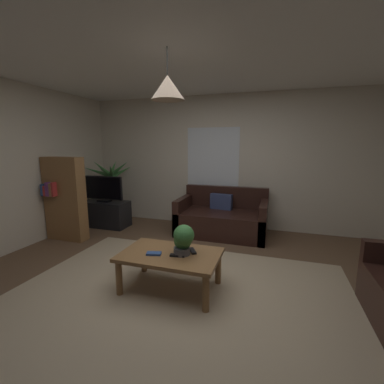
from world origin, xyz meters
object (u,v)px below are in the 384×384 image
(potted_plant_on_table, at_px, (183,239))
(bookshelf_corner, at_px, (65,199))
(book_on_table_0, at_px, (154,253))
(remote_on_table_0, at_px, (177,255))
(tv_stand, at_px, (106,214))
(tv, at_px, (104,189))
(coffee_table, at_px, (170,258))
(couch_under_window, at_px, (222,219))
(remote_on_table_1, at_px, (193,251))
(pendant_lamp, at_px, (168,88))
(potted_palm_corner, at_px, (112,191))

(potted_plant_on_table, distance_m, bookshelf_corner, 2.61)
(book_on_table_0, height_order, remote_on_table_0, book_on_table_0)
(book_on_table_0, xyz_separation_m, tv_stand, (-1.95, 1.84, -0.18))
(remote_on_table_0, distance_m, tv, 2.87)
(potted_plant_on_table, bearing_deg, remote_on_table_0, -121.23)
(book_on_table_0, relative_size, bookshelf_corner, 0.11)
(coffee_table, xyz_separation_m, bookshelf_corner, (-2.29, 0.93, 0.35))
(couch_under_window, height_order, remote_on_table_1, couch_under_window)
(couch_under_window, xyz_separation_m, tv_stand, (-2.28, -0.25, -0.02))
(book_on_table_0, distance_m, remote_on_table_0, 0.26)
(remote_on_table_0, height_order, remote_on_table_1, same)
(coffee_table, height_order, remote_on_table_0, remote_on_table_0)
(remote_on_table_0, distance_m, remote_on_table_1, 0.20)
(remote_on_table_1, height_order, tv_stand, tv_stand)
(book_on_table_0, height_order, tv_stand, tv_stand)
(couch_under_window, xyz_separation_m, coffee_table, (-0.18, -2.00, 0.09))
(remote_on_table_1, bearing_deg, remote_on_table_0, -156.75)
(book_on_table_0, bearing_deg, pendant_lamp, 30.38)
(remote_on_table_1, distance_m, potted_palm_corner, 3.19)
(bookshelf_corner, bearing_deg, remote_on_table_1, -18.07)
(couch_under_window, height_order, coffee_table, couch_under_window)
(potted_plant_on_table, bearing_deg, pendant_lamp, -175.16)
(remote_on_table_1, distance_m, bookshelf_corner, 2.66)
(remote_on_table_0, xyz_separation_m, pendant_lamp, (-0.11, 0.06, 1.71))
(coffee_table, height_order, tv, tv)
(coffee_table, distance_m, tv, 2.76)
(tv, distance_m, pendant_lamp, 3.06)
(remote_on_table_1, xyz_separation_m, pendant_lamp, (-0.22, -0.11, 1.71))
(couch_under_window, bearing_deg, potted_palm_corner, 176.54)
(coffee_table, relative_size, pendant_lamp, 2.19)
(couch_under_window, height_order, pendant_lamp, pendant_lamp)
(tv, relative_size, potted_palm_corner, 0.61)
(coffee_table, distance_m, book_on_table_0, 0.19)
(coffee_table, xyz_separation_m, pendant_lamp, (0.00, -0.00, 1.79))
(pendant_lamp, bearing_deg, potted_palm_corner, 136.02)
(couch_under_window, height_order, potted_plant_on_table, couch_under_window)
(coffee_table, relative_size, remote_on_table_1, 6.75)
(couch_under_window, bearing_deg, coffee_table, -95.00)
(book_on_table_0, relative_size, tv, 0.20)
(potted_palm_corner, distance_m, pendant_lamp, 3.44)
(potted_plant_on_table, relative_size, potted_palm_corner, 0.25)
(book_on_table_0, relative_size, remote_on_table_1, 0.98)
(potted_palm_corner, bearing_deg, pendant_lamp, -43.98)
(couch_under_window, xyz_separation_m, tv, (-2.28, -0.27, 0.48))
(tv_stand, bearing_deg, bookshelf_corner, -102.67)
(remote_on_table_0, xyz_separation_m, potted_plant_on_table, (0.04, 0.07, 0.16))
(couch_under_window, relative_size, potted_plant_on_table, 4.63)
(book_on_table_0, distance_m, potted_palm_corner, 3.06)
(book_on_table_0, distance_m, potted_plant_on_table, 0.36)
(coffee_table, xyz_separation_m, tv, (-2.11, 1.73, 0.40))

